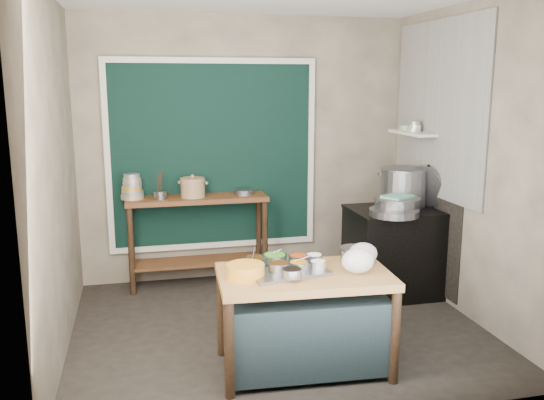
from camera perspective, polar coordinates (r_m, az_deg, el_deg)
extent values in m
cube|color=black|center=(5.17, 0.58, -12.61)|extent=(3.50, 3.00, 0.02)
cube|color=gray|center=(6.23, -2.72, 5.03)|extent=(3.50, 0.02, 2.80)
cube|color=gray|center=(4.68, -20.83, 2.11)|extent=(0.02, 3.00, 2.80)
cube|color=gray|center=(5.46, 18.89, 3.50)|extent=(0.02, 3.00, 2.80)
cube|color=black|center=(6.15, -5.86, 4.42)|extent=(2.10, 0.02, 1.90)
cube|color=#B2B2AA|center=(5.88, 16.12, 8.61)|extent=(0.02, 1.70, 1.70)
cube|color=black|center=(6.13, 15.11, -2.12)|extent=(0.01, 1.30, 1.30)
cube|color=beige|center=(6.11, 13.75, 6.47)|extent=(0.22, 0.70, 0.03)
cube|color=olive|center=(4.35, 3.18, -11.89)|extent=(1.29, 0.80, 0.75)
cube|color=#573219|center=(6.11, -7.33, -4.03)|extent=(1.45, 0.40, 0.95)
cube|color=black|center=(5.94, 12.09, -5.15)|extent=(0.90, 0.68, 0.85)
cube|color=black|center=(5.83, 12.27, -1.01)|extent=(0.92, 0.69, 0.03)
cube|color=gray|center=(4.22, 1.31, -7.03)|extent=(0.63, 0.51, 0.03)
cylinder|color=gray|center=(4.35, 2.59, -5.86)|extent=(0.15, 0.15, 0.06)
cylinder|color=gray|center=(4.32, 0.28, -5.88)|extent=(0.18, 0.18, 0.07)
cylinder|color=silver|center=(4.24, 4.61, -6.39)|extent=(0.12, 0.12, 0.05)
cylinder|color=gray|center=(4.38, 4.20, -5.76)|extent=(0.13, 0.13, 0.06)
cylinder|color=gray|center=(4.28, -1.65, -6.11)|extent=(0.16, 0.16, 0.06)
cylinder|color=gray|center=(4.19, 2.64, -6.53)|extent=(0.15, 0.15, 0.06)
cylinder|color=gray|center=(4.04, 1.95, -7.23)|extent=(0.15, 0.15, 0.06)
cylinder|color=gray|center=(4.16, 0.69, -6.64)|extent=(0.16, 0.16, 0.06)
cylinder|color=#C57525|center=(4.09, -2.63, -7.06)|extent=(0.35, 0.35, 0.10)
ellipsoid|color=white|center=(4.23, 8.49, -6.00)|extent=(0.30, 0.28, 0.18)
ellipsoid|color=white|center=(4.43, 8.98, -5.27)|extent=(0.27, 0.25, 0.17)
cylinder|color=tan|center=(6.00, -13.62, 0.31)|extent=(0.23, 0.23, 0.04)
cylinder|color=gray|center=(5.99, -13.64, 0.72)|extent=(0.22, 0.22, 0.04)
cylinder|color=gold|center=(5.98, -13.66, 1.12)|extent=(0.20, 0.20, 0.04)
cylinder|color=gray|center=(5.97, -13.68, 1.52)|extent=(0.19, 0.19, 0.04)
cylinder|color=tan|center=(5.97, -13.70, 1.93)|extent=(0.18, 0.18, 0.04)
cylinder|color=gray|center=(5.96, -13.72, 2.34)|extent=(0.16, 0.16, 0.04)
cylinder|color=gray|center=(5.92, -11.00, 0.50)|extent=(0.18, 0.18, 0.09)
cylinder|color=gray|center=(6.06, -2.81, 0.80)|extent=(0.24, 0.24, 0.05)
cylinder|color=gray|center=(5.96, 14.96, 1.33)|extent=(0.27, 0.44, 0.42)
cube|color=#6AAD90|center=(5.63, 12.32, 0.35)|extent=(0.35, 0.32, 0.02)
cylinder|color=gray|center=(5.52, 12.00, -1.21)|extent=(0.59, 0.59, 0.06)
cylinder|color=silver|center=(6.08, 13.92, 6.75)|extent=(0.13, 0.13, 0.04)
cylinder|color=silver|center=(6.07, 13.94, 7.08)|extent=(0.12, 0.12, 0.04)
cylinder|color=gray|center=(6.07, 13.96, 7.42)|extent=(0.12, 0.12, 0.04)
cylinder|color=gray|center=(6.24, 13.17, 6.99)|extent=(0.19, 0.19, 0.06)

